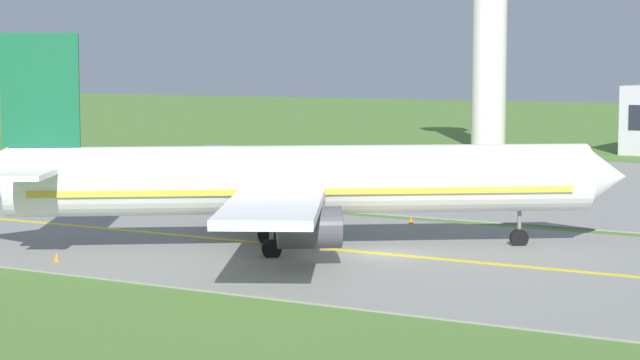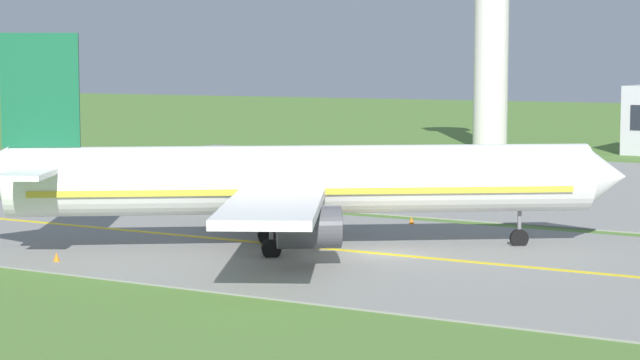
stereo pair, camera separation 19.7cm
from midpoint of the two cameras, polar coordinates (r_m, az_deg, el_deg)
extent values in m
plane|color=#517A33|center=(68.76, 2.87, -3.61)|extent=(500.00, 500.00, 0.00)
cube|color=gray|center=(68.75, 2.87, -3.57)|extent=(240.00, 28.00, 0.10)
cube|color=yellow|center=(68.74, 2.87, -3.52)|extent=(220.00, 0.60, 0.01)
cylinder|color=white|center=(69.90, -0.91, 0.02)|extent=(29.93, 23.11, 4.00)
cone|color=white|center=(73.63, 13.36, 0.16)|extent=(4.33, 4.60, 3.80)
cube|color=gold|center=(69.95, -0.90, -0.39)|extent=(27.77, 21.59, 0.36)
cube|color=#1E232D|center=(72.89, 11.73, 0.69)|extent=(3.45, 3.81, 0.70)
cube|color=white|center=(78.26, -3.02, 0.26)|extent=(13.84, 14.15, 0.50)
cylinder|color=#47474C|center=(76.53, -1.45, -0.91)|extent=(4.10, 3.85, 2.30)
cylinder|color=black|center=(76.66, -0.25, -0.90)|extent=(1.43, 1.85, 2.10)
cube|color=white|center=(61.38, -2.31, -1.25)|extent=(11.23, 15.51, 0.50)
cylinder|color=#47474C|center=(63.68, -0.61, -2.26)|extent=(4.10, 3.85, 2.30)
cylinder|color=black|center=(63.83, 0.82, -2.24)|extent=(1.43, 1.85, 2.10)
cube|color=#145938|center=(69.98, -13.28, 4.18)|extent=(3.80, 2.90, 6.50)
cube|color=white|center=(73.41, -13.02, 0.78)|extent=(5.79, 6.07, 0.30)
cube|color=white|center=(67.10, -13.73, 0.31)|extent=(5.06, 6.40, 0.30)
cylinder|color=slate|center=(72.45, 9.41, -2.10)|extent=(0.24, 0.24, 1.65)
cylinder|color=black|center=(72.56, 9.40, -2.75)|extent=(1.10, 0.93, 1.10)
cylinder|color=slate|center=(72.68, -2.64, -2.01)|extent=(0.24, 0.24, 1.65)
cylinder|color=black|center=(73.07, -2.65, -2.62)|extent=(1.10, 0.93, 1.10)
cylinder|color=black|center=(72.52, -2.63, -2.68)|extent=(1.10, 0.93, 1.10)
cylinder|color=slate|center=(67.54, -2.42, -2.60)|extent=(0.24, 0.24, 1.65)
cylinder|color=black|center=(67.93, -2.43, -3.25)|extent=(1.10, 0.93, 1.10)
cylinder|color=black|center=(67.39, -2.40, -3.33)|extent=(1.10, 0.93, 1.10)
cube|color=orange|center=(98.91, -3.43, 0.12)|extent=(2.69, 2.65, 1.80)
cube|color=#1E232D|center=(99.64, -3.47, 0.34)|extent=(1.51, 1.24, 0.81)
cube|color=orange|center=(95.93, -3.28, 0.01)|extent=(4.26, 4.59, 2.00)
cylinder|color=orange|center=(98.82, -3.43, 0.70)|extent=(0.20, 0.20, 0.18)
cylinder|color=black|center=(98.94, -4.00, -0.49)|extent=(0.80, 0.89, 0.90)
cylinder|color=black|center=(99.11, -2.85, -0.47)|extent=(0.80, 0.89, 0.90)
cylinder|color=black|center=(95.13, -3.86, -0.74)|extent=(0.80, 0.89, 0.90)
cylinder|color=black|center=(95.32, -2.60, -0.72)|extent=(0.80, 0.89, 0.90)
cylinder|color=silver|center=(154.48, 8.04, 6.09)|extent=(4.40, 4.40, 24.53)
cone|color=orange|center=(81.27, 4.30, -1.96)|extent=(0.44, 0.44, 0.60)
cone|color=orange|center=(67.60, -12.53, -3.65)|extent=(0.44, 0.44, 0.60)
camera|label=1|loc=(0.10, -90.08, -0.01)|focal=67.10mm
camera|label=2|loc=(0.10, 89.92, 0.01)|focal=67.10mm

